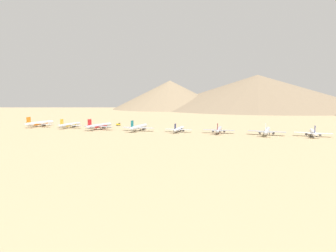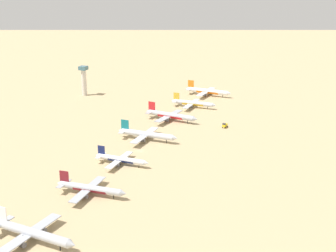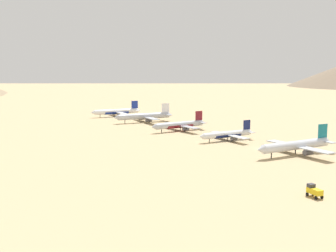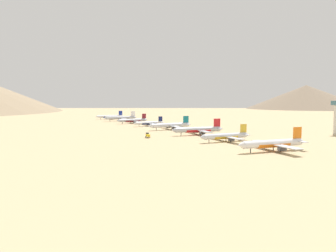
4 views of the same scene
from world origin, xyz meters
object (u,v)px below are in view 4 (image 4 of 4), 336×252
at_px(parked_jet_3, 149,123).
at_px(parked_jet_0, 110,116).
at_px(parked_jet_4, 171,125).
at_px(parked_jet_7, 273,144).
at_px(service_truck, 148,135).
at_px(parked_jet_2, 133,120).
at_px(parked_jet_1, 121,118).
at_px(parked_jet_5, 198,130).
at_px(parked_jet_6, 226,136).

bearing_deg(parked_jet_3, parked_jet_0, -88.54).
distance_m(parked_jet_4, parked_jet_7, 138.37).
bearing_deg(service_truck, parked_jet_2, -106.29).
relative_size(parked_jet_1, parked_jet_2, 1.12).
distance_m(parked_jet_0, parked_jet_5, 229.64).
bearing_deg(parked_jet_2, parked_jet_0, -89.62).
relative_size(parked_jet_6, service_truck, 7.56).
height_order(parked_jet_3, parked_jet_7, parked_jet_7).
height_order(parked_jet_1, service_truck, parked_jet_1).
xyz_separation_m(parked_jet_5, service_truck, (44.99, -2.51, -2.40)).
bearing_deg(parked_jet_5, parked_jet_0, -88.54).
bearing_deg(parked_jet_1, parked_jet_7, 89.57).
xyz_separation_m(parked_jet_0, parked_jet_5, (-5.85, 229.56, 0.44)).
relative_size(parked_jet_1, parked_jet_7, 0.96).
xyz_separation_m(parked_jet_6, service_truck, (39.86, -45.97, -1.92)).
relative_size(parked_jet_5, parked_jet_7, 0.99).
height_order(parked_jet_0, parked_jet_1, parked_jet_1).
xyz_separation_m(parked_jet_0, parked_jet_4, (-5.87, 180.07, 0.40)).
bearing_deg(parked_jet_4, parked_jet_2, -86.62).
distance_m(parked_jet_5, parked_jet_6, 43.76).
bearing_deg(parked_jet_6, parked_jet_4, -93.17).
bearing_deg(parked_jet_3, parked_jet_7, 88.93).
relative_size(parked_jet_0, parked_jet_2, 1.04).
distance_m(parked_jet_3, parked_jet_7, 184.33).
height_order(parked_jet_1, parked_jet_5, parked_jet_5).
bearing_deg(service_truck, parked_jet_0, -99.78).
bearing_deg(parked_jet_5, parked_jet_4, -90.02).
distance_m(parked_jet_4, parked_jet_6, 93.09).
height_order(parked_jet_3, parked_jet_5, parked_jet_5).
bearing_deg(parked_jet_0, parked_jet_2, 90.38).
distance_m(parked_jet_2, service_truck, 141.74).
bearing_deg(parked_jet_0, service_truck, 80.22).
height_order(parked_jet_0, parked_jet_3, parked_jet_0).
distance_m(parked_jet_1, parked_jet_5, 186.68).
xyz_separation_m(parked_jet_2, parked_jet_7, (0.62, 227.30, 0.62)).
bearing_deg(parked_jet_2, service_truck, 73.71).
distance_m(parked_jet_2, parked_jet_4, 89.21).
distance_m(parked_jet_0, parked_jet_6, 273.02).
bearing_deg(parked_jet_0, parked_jet_6, 90.15).
relative_size(parked_jet_1, parked_jet_4, 1.00).
distance_m(parked_jet_4, service_truck, 65.11).
bearing_deg(parked_jet_2, parked_jet_7, 89.84).
bearing_deg(parked_jet_0, parked_jet_7, 90.00).
distance_m(parked_jet_2, parked_jet_5, 138.64).
bearing_deg(parked_jet_6, parked_jet_3, -91.11).
distance_m(parked_jet_0, parked_jet_3, 134.07).
bearing_deg(parked_jet_2, parked_jet_5, 92.17).
bearing_deg(parked_jet_3, parked_jet_6, 88.89).
distance_m(parked_jet_3, parked_jet_4, 46.12).
bearing_deg(service_truck, parked_jet_3, -114.59).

